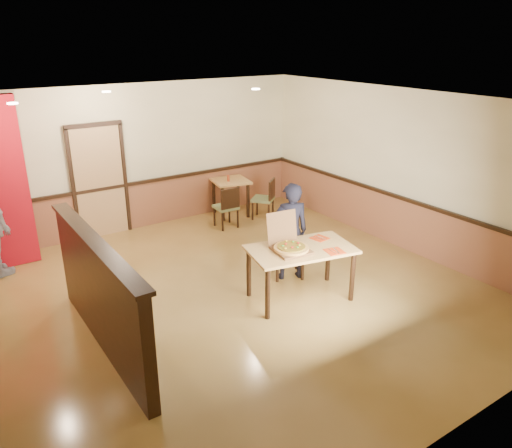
{
  "coord_description": "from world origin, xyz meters",
  "views": [
    {
      "loc": [
        -3.41,
        -5.6,
        3.65
      ],
      "look_at": [
        0.39,
        0.0,
        1.06
      ],
      "focal_mm": 35.0,
      "sensor_mm": 36.0,
      "label": 1
    }
  ],
  "objects_px": {
    "side_chair_left": "(227,206)",
    "side_chair_right": "(266,197)",
    "main_table": "(301,255)",
    "side_table": "(231,188)",
    "pizza_box": "(289,246)",
    "condiment": "(228,178)",
    "diner": "(290,232)",
    "diner_chair": "(287,242)"
  },
  "relations": [
    {
      "from": "pizza_box",
      "to": "side_chair_left",
      "type": "bearing_deg",
      "value": 83.1
    },
    {
      "from": "diner_chair",
      "to": "condiment",
      "type": "relative_size",
      "value": 7.37
    },
    {
      "from": "diner",
      "to": "diner_chair",
      "type": "bearing_deg",
      "value": -87.72
    },
    {
      "from": "main_table",
      "to": "side_table",
      "type": "height_order",
      "value": "main_table"
    },
    {
      "from": "diner_chair",
      "to": "side_table",
      "type": "distance_m",
      "value": 2.97
    },
    {
      "from": "diner_chair",
      "to": "diner",
      "type": "distance_m",
      "value": 0.29
    },
    {
      "from": "main_table",
      "to": "pizza_box",
      "type": "xyz_separation_m",
      "value": [
        -0.18,
        0.04,
        0.17
      ]
    },
    {
      "from": "side_chair_right",
      "to": "main_table",
      "type": "bearing_deg",
      "value": 23.62
    },
    {
      "from": "condiment",
      "to": "diner_chair",
      "type": "bearing_deg",
      "value": -102.66
    },
    {
      "from": "side_chair_left",
      "to": "side_chair_right",
      "type": "distance_m",
      "value": 0.94
    },
    {
      "from": "side_chair_right",
      "to": "diner",
      "type": "bearing_deg",
      "value": 23.11
    },
    {
      "from": "diner",
      "to": "side_chair_right",
      "type": "bearing_deg",
      "value": -97.08
    },
    {
      "from": "side_chair_left",
      "to": "diner",
      "type": "bearing_deg",
      "value": 84.9
    },
    {
      "from": "side_table",
      "to": "diner",
      "type": "distance_m",
      "value": 3.13
    },
    {
      "from": "main_table",
      "to": "condiment",
      "type": "distance_m",
      "value": 3.72
    },
    {
      "from": "main_table",
      "to": "side_table",
      "type": "xyz_separation_m",
      "value": [
        1.05,
        3.64,
        -0.09
      ]
    },
    {
      "from": "side_chair_left",
      "to": "side_table",
      "type": "relative_size",
      "value": 1.01
    },
    {
      "from": "main_table",
      "to": "diner",
      "type": "bearing_deg",
      "value": 77.18
    },
    {
      "from": "side_chair_left",
      "to": "diner",
      "type": "xyz_separation_m",
      "value": [
        -0.31,
        -2.42,
        0.32
      ]
    },
    {
      "from": "pizza_box",
      "to": "side_chair_right",
      "type": "bearing_deg",
      "value": 67.87
    },
    {
      "from": "side_table",
      "to": "diner_chair",
      "type": "bearing_deg",
      "value": -103.95
    },
    {
      "from": "side_chair_right",
      "to": "side_table",
      "type": "bearing_deg",
      "value": -90.3
    },
    {
      "from": "diner_chair",
      "to": "side_chair_left",
      "type": "height_order",
      "value": "diner_chair"
    },
    {
      "from": "condiment",
      "to": "side_chair_right",
      "type": "bearing_deg",
      "value": -43.84
    },
    {
      "from": "main_table",
      "to": "side_table",
      "type": "bearing_deg",
      "value": 85.86
    },
    {
      "from": "pizza_box",
      "to": "condiment",
      "type": "xyz_separation_m",
      "value": [
        1.15,
        3.55,
        -0.02
      ]
    },
    {
      "from": "side_chair_left",
      "to": "pizza_box",
      "type": "height_order",
      "value": "pizza_box"
    },
    {
      "from": "diner_chair",
      "to": "side_chair_left",
      "type": "bearing_deg",
      "value": 107.85
    },
    {
      "from": "side_chair_left",
      "to": "pizza_box",
      "type": "xyz_separation_m",
      "value": [
        -0.77,
        -2.99,
        0.4
      ]
    },
    {
      "from": "main_table",
      "to": "pizza_box",
      "type": "relative_size",
      "value": 2.66
    },
    {
      "from": "side_table",
      "to": "side_chair_right",
      "type": "bearing_deg",
      "value": -50.68
    },
    {
      "from": "side_table",
      "to": "diner",
      "type": "bearing_deg",
      "value": -104.14
    },
    {
      "from": "side_chair_left",
      "to": "diner",
      "type": "relative_size",
      "value": 0.54
    },
    {
      "from": "condiment",
      "to": "diner",
      "type": "bearing_deg",
      "value": -102.92
    },
    {
      "from": "diner_chair",
      "to": "condiment",
      "type": "distance_m",
      "value": 2.92
    },
    {
      "from": "main_table",
      "to": "condiment",
      "type": "height_order",
      "value": "condiment"
    },
    {
      "from": "side_chair_right",
      "to": "side_table",
      "type": "relative_size",
      "value": 1.01
    },
    {
      "from": "main_table",
      "to": "condiment",
      "type": "bearing_deg",
      "value": 86.83
    },
    {
      "from": "diner",
      "to": "condiment",
      "type": "height_order",
      "value": "diner"
    },
    {
      "from": "diner",
      "to": "pizza_box",
      "type": "xyz_separation_m",
      "value": [
        -0.46,
        -0.58,
        0.08
      ]
    },
    {
      "from": "diner_chair",
      "to": "side_chair_right",
      "type": "xyz_separation_m",
      "value": [
        1.21,
        2.29,
        -0.08
      ]
    },
    {
      "from": "side_chair_left",
      "to": "diner_chair",
      "type": "bearing_deg",
      "value": 85.6
    }
  ]
}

